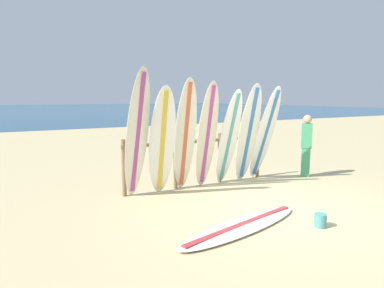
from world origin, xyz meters
TOP-DOWN VIEW (x-y plane):
  - ground_plane at (0.00, 0.00)m, footprint 120.00×120.00m
  - ocean_water at (0.00, 58.00)m, footprint 120.00×80.00m
  - surfboard_rack at (-0.48, 2.24)m, footprint 3.66×0.09m
  - surfboard_leaning_far_left at (-2.08, 1.89)m, footprint 0.56×0.80m
  - surfboard_leaning_left at (-1.59, 1.80)m, footprint 0.67×0.89m
  - surfboard_leaning_center_left at (-0.99, 1.93)m, footprint 0.56×0.73m
  - surfboard_leaning_center at (-0.45, 1.92)m, footprint 0.50×0.64m
  - surfboard_leaning_center_right at (0.10, 1.86)m, footprint 0.55×0.92m
  - surfboard_leaning_right at (0.66, 1.85)m, footprint 0.59×0.73m
  - surfboard_leaning_far_right at (1.14, 1.82)m, footprint 0.53×0.95m
  - surfboard_lying_on_sand at (-1.17, -0.32)m, footprint 2.71×1.12m
  - beachgoer_standing at (2.38, 1.63)m, footprint 0.30×0.30m
  - small_boat_offshore at (7.24, 27.17)m, footprint 2.15×1.32m
  - sand_bucket at (-0.07, -0.89)m, footprint 0.19×0.19m

SIDE VIEW (x-z plane):
  - ground_plane at x=0.00m, z-range 0.00..0.00m
  - ocean_water at x=0.00m, z-range 0.00..0.01m
  - surfboard_lying_on_sand at x=-1.17m, z-range -0.01..0.08m
  - sand_bucket at x=-0.07m, z-range 0.00..0.21m
  - small_boat_offshore at x=7.24m, z-range -0.10..0.61m
  - surfboard_rack at x=-0.48m, z-range 0.17..1.36m
  - beachgoer_standing at x=2.38m, z-range 0.08..1.68m
  - surfboard_leaning_center_right at x=0.10m, z-range 0.00..2.23m
  - surfboard_leaning_left at x=-1.59m, z-range 0.00..2.28m
  - surfboard_leaning_far_right at x=1.14m, z-range 0.00..2.31m
  - surfboard_leaning_right at x=0.66m, z-range 0.00..2.37m
  - surfboard_leaning_center at x=-0.45m, z-range 0.00..2.40m
  - surfboard_leaning_center_left at x=-0.99m, z-range 0.00..2.45m
  - surfboard_leaning_far_left at x=-2.08m, z-range 0.00..2.62m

